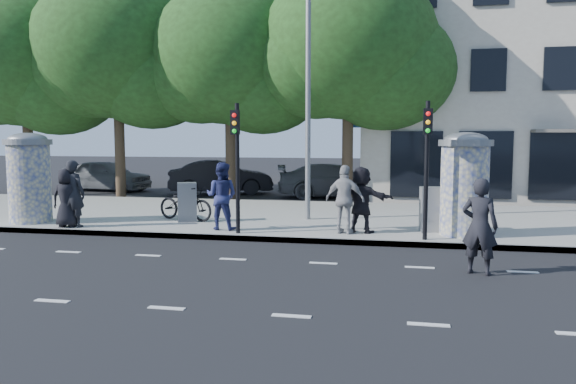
% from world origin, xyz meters
% --- Properties ---
extents(ground, '(120.00, 120.00, 0.00)m').
position_xyz_m(ground, '(0.00, 0.00, 0.00)').
color(ground, black).
rests_on(ground, ground).
extents(sidewalk, '(40.00, 8.00, 0.15)m').
position_xyz_m(sidewalk, '(0.00, 7.50, 0.07)').
color(sidewalk, gray).
rests_on(sidewalk, ground).
extents(curb, '(40.00, 0.10, 0.16)m').
position_xyz_m(curb, '(0.00, 3.55, 0.07)').
color(curb, slate).
rests_on(curb, ground).
extents(lane_dash_near, '(32.00, 0.12, 0.01)m').
position_xyz_m(lane_dash_near, '(0.00, -2.20, 0.00)').
color(lane_dash_near, silver).
rests_on(lane_dash_near, ground).
extents(lane_dash_far, '(32.00, 0.12, 0.01)m').
position_xyz_m(lane_dash_far, '(0.00, 1.40, 0.00)').
color(lane_dash_far, silver).
rests_on(lane_dash_far, ground).
extents(ad_column_left, '(1.36, 1.36, 2.65)m').
position_xyz_m(ad_column_left, '(-7.20, 4.50, 1.54)').
color(ad_column_left, beige).
rests_on(ad_column_left, sidewalk).
extents(ad_column_right, '(1.36, 1.36, 2.65)m').
position_xyz_m(ad_column_right, '(5.20, 4.70, 1.54)').
color(ad_column_right, beige).
rests_on(ad_column_right, sidewalk).
extents(traffic_pole_near, '(0.22, 0.31, 3.40)m').
position_xyz_m(traffic_pole_near, '(-0.60, 3.79, 2.23)').
color(traffic_pole_near, black).
rests_on(traffic_pole_near, sidewalk).
extents(traffic_pole_far, '(0.22, 0.31, 3.40)m').
position_xyz_m(traffic_pole_far, '(4.20, 3.79, 2.23)').
color(traffic_pole_far, black).
rests_on(traffic_pole_far, sidewalk).
extents(street_lamp, '(0.25, 0.93, 8.00)m').
position_xyz_m(street_lamp, '(0.80, 6.63, 4.79)').
color(street_lamp, slate).
rests_on(street_lamp, sidewalk).
extents(tree_far_left, '(7.20, 7.20, 9.26)m').
position_xyz_m(tree_far_left, '(-13.00, 12.50, 6.19)').
color(tree_far_left, '#38281C').
rests_on(tree_far_left, ground).
extents(tree_mid_left, '(7.20, 7.20, 9.57)m').
position_xyz_m(tree_mid_left, '(-8.50, 12.50, 6.50)').
color(tree_mid_left, '#38281C').
rests_on(tree_mid_left, ground).
extents(tree_near_left, '(6.80, 6.80, 8.97)m').
position_xyz_m(tree_near_left, '(-3.50, 12.70, 6.06)').
color(tree_near_left, '#38281C').
rests_on(tree_near_left, ground).
extents(tree_center, '(7.00, 7.00, 9.30)m').
position_xyz_m(tree_center, '(1.50, 12.30, 6.31)').
color(tree_center, '#38281C').
rests_on(tree_center, ground).
extents(building, '(20.30, 15.85, 12.00)m').
position_xyz_m(building, '(12.00, 19.99, 5.99)').
color(building, '#B3A896').
rests_on(building, ground).
extents(ped_a, '(0.90, 0.67, 1.66)m').
position_xyz_m(ped_a, '(-5.60, 3.87, 0.98)').
color(ped_a, black).
rests_on(ped_a, sidewalk).
extents(ped_b, '(0.74, 0.54, 1.89)m').
position_xyz_m(ped_b, '(-5.41, 3.93, 1.09)').
color(ped_b, black).
rests_on(ped_b, sidewalk).
extents(ped_c, '(0.95, 0.76, 1.84)m').
position_xyz_m(ped_c, '(-1.20, 4.33, 1.07)').
color(ped_c, navy).
rests_on(ped_c, sidewalk).
extents(ped_e, '(1.18, 0.85, 1.81)m').
position_xyz_m(ped_e, '(2.17, 4.31, 1.05)').
color(ped_e, '#9D9C9F').
rests_on(ped_e, sidewalk).
extents(ped_f, '(1.73, 1.05, 1.76)m').
position_xyz_m(ped_f, '(2.58, 4.58, 1.03)').
color(ped_f, black).
rests_on(ped_f, sidewalk).
extents(man_road, '(0.81, 0.67, 1.90)m').
position_xyz_m(man_road, '(5.11, 1.08, 0.95)').
color(man_road, black).
rests_on(man_road, ground).
extents(bicycle, '(1.26, 2.08, 1.03)m').
position_xyz_m(bicycle, '(-2.81, 5.75, 0.67)').
color(bicycle, black).
rests_on(bicycle, sidewalk).
extents(cabinet_left, '(0.67, 0.59, 1.17)m').
position_xyz_m(cabinet_left, '(-2.66, 5.50, 0.74)').
color(cabinet_left, slate).
rests_on(cabinet_left, sidewalk).
extents(cabinet_right, '(0.63, 0.49, 1.20)m').
position_xyz_m(cabinet_right, '(4.41, 5.11, 0.75)').
color(cabinet_right, gray).
rests_on(cabinet_right, sidewalk).
extents(car_left, '(2.49, 4.75, 1.54)m').
position_xyz_m(car_left, '(-10.72, 15.26, 0.77)').
color(car_left, slate).
rests_on(car_left, ground).
extents(car_mid, '(3.21, 5.06, 1.58)m').
position_xyz_m(car_mid, '(-4.64, 14.76, 0.79)').
color(car_mid, black).
rests_on(car_mid, ground).
extents(car_right, '(3.09, 5.41, 1.48)m').
position_xyz_m(car_right, '(0.77, 14.45, 0.74)').
color(car_right, '#525559').
rests_on(car_right, ground).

